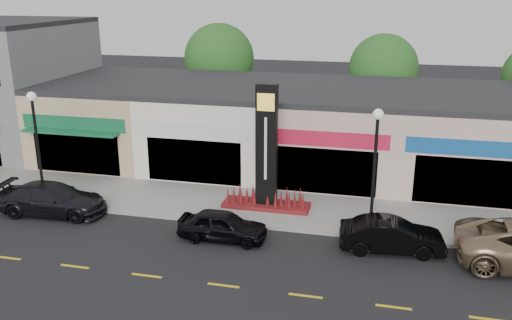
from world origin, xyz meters
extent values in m
plane|color=black|center=(0.00, 0.00, 0.00)|extent=(120.00, 120.00, 0.00)
cube|color=gray|center=(0.00, 4.35, 0.07)|extent=(52.00, 4.30, 0.15)
cube|color=gray|center=(0.00, 2.10, 0.07)|extent=(52.00, 0.20, 0.15)
cube|color=tan|center=(-8.50, 11.50, 2.25)|extent=(7.00, 10.00, 4.50)
cube|color=#262628|center=(-8.50, 11.50, 4.65)|extent=(7.00, 10.00, 0.30)
cube|color=black|center=(-8.50, 6.55, 1.40)|extent=(5.25, 0.10, 2.40)
cube|color=#16653C|center=(-8.50, 6.55, 3.10)|extent=(6.30, 0.12, 0.80)
cube|color=#16653C|center=(-8.50, 6.10, 2.70)|extent=(5.60, 0.90, 0.12)
cube|color=white|center=(-1.50, 11.50, 2.25)|extent=(7.00, 10.00, 4.50)
cube|color=#262628|center=(-1.50, 11.50, 4.65)|extent=(7.00, 10.00, 0.30)
cube|color=black|center=(-1.50, 6.55, 1.40)|extent=(5.25, 0.10, 2.40)
cube|color=silver|center=(-1.50, 6.55, 3.10)|extent=(6.30, 0.12, 0.80)
cube|color=beige|center=(5.50, 11.50, 2.25)|extent=(7.00, 10.00, 4.50)
cube|color=#262628|center=(5.50, 11.50, 4.65)|extent=(7.00, 10.00, 0.30)
cube|color=black|center=(5.50, 6.55, 1.40)|extent=(5.25, 0.10, 2.40)
cube|color=red|center=(5.50, 6.55, 3.10)|extent=(6.30, 0.12, 0.80)
cube|color=beige|center=(12.50, 11.50, 2.25)|extent=(7.00, 10.00, 4.50)
cube|color=#262628|center=(12.50, 11.50, 4.65)|extent=(7.00, 10.00, 0.30)
cube|color=black|center=(12.50, 6.55, 1.40)|extent=(5.25, 0.10, 2.40)
cube|color=#155297|center=(12.50, 6.55, 3.10)|extent=(6.30, 0.12, 0.80)
cylinder|color=#382619|center=(-4.00, 19.50, 1.57)|extent=(0.36, 0.36, 3.15)
sphere|color=#1C4E18|center=(-4.00, 19.50, 5.23)|extent=(5.20, 5.20, 5.20)
cylinder|color=#382619|center=(8.00, 19.50, 1.49)|extent=(0.36, 0.36, 2.97)
sphere|color=#1C4E18|center=(8.00, 19.50, 4.89)|extent=(4.80, 4.80, 4.80)
cylinder|color=black|center=(-8.00, 2.50, 0.30)|extent=(0.32, 0.32, 0.30)
cylinder|color=black|center=(-8.00, 2.50, 2.80)|extent=(0.14, 0.14, 5.00)
sphere|color=silver|center=(-8.00, 2.50, 5.40)|extent=(0.44, 0.44, 0.44)
cylinder|color=black|center=(8.00, 2.50, 0.30)|extent=(0.32, 0.32, 0.30)
cylinder|color=black|center=(8.00, 2.50, 2.80)|extent=(0.14, 0.14, 5.00)
sphere|color=silver|center=(8.00, 2.50, 5.40)|extent=(0.44, 0.44, 0.44)
cube|color=maroon|center=(3.00, 4.20, 0.25)|extent=(4.20, 1.30, 0.20)
cube|color=black|center=(3.00, 4.20, 3.15)|extent=(1.00, 0.40, 6.00)
cube|color=yellow|center=(3.00, 3.98, 5.35)|extent=(0.80, 0.05, 0.80)
cube|color=silver|center=(3.00, 3.98, 3.15)|extent=(0.12, 0.04, 3.00)
imported|color=black|center=(-6.75, 1.39, 0.74)|extent=(2.44, 5.26, 1.49)
imported|color=black|center=(1.89, 0.61, 0.65)|extent=(1.56, 3.82, 1.30)
imported|color=black|center=(8.89, 1.17, 0.69)|extent=(1.85, 4.31, 1.38)
camera|label=1|loc=(8.17, -19.54, 10.32)|focal=38.00mm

